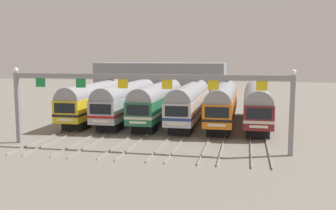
{
  "coord_description": "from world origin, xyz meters",
  "views": [
    {
      "loc": [
        8.5,
        -45.34,
        7.96
      ],
      "look_at": [
        -0.15,
        -2.74,
        2.49
      ],
      "focal_mm": 41.31,
      "sensor_mm": 36.0,
      "label": 1
    }
  ],
  "objects_px": {
    "commuter_train_orange": "(223,102)",
    "commuter_train_maroon": "(257,103)",
    "commuter_train_green": "(158,100)",
    "catenary_gantry": "(145,88)",
    "commuter_train_yellow": "(98,99)",
    "commuter_train_stainless": "(127,100)",
    "commuter_train_silver": "(190,101)"
  },
  "relations": [
    {
      "from": "commuter_train_orange",
      "to": "commuter_train_maroon",
      "type": "relative_size",
      "value": 1.0
    },
    {
      "from": "commuter_train_stainless",
      "to": "commuter_train_silver",
      "type": "distance_m",
      "value": 7.78
    },
    {
      "from": "commuter_train_yellow",
      "to": "commuter_train_silver",
      "type": "relative_size",
      "value": 1.0
    },
    {
      "from": "commuter_train_green",
      "to": "commuter_train_maroon",
      "type": "bearing_deg",
      "value": -0.02
    },
    {
      "from": "commuter_train_stainless",
      "to": "commuter_train_orange",
      "type": "height_order",
      "value": "commuter_train_orange"
    },
    {
      "from": "commuter_train_stainless",
      "to": "commuter_train_silver",
      "type": "relative_size",
      "value": 1.0
    },
    {
      "from": "commuter_train_stainless",
      "to": "commuter_train_orange",
      "type": "relative_size",
      "value": 1.0
    },
    {
      "from": "commuter_train_stainless",
      "to": "commuter_train_silver",
      "type": "height_order",
      "value": "commuter_train_silver"
    },
    {
      "from": "commuter_train_orange",
      "to": "commuter_train_green",
      "type": "bearing_deg",
      "value": 180.0
    },
    {
      "from": "commuter_train_yellow",
      "to": "commuter_train_silver",
      "type": "xyz_separation_m",
      "value": [
        11.68,
        0.0,
        0.0
      ]
    },
    {
      "from": "commuter_train_maroon",
      "to": "catenary_gantry",
      "type": "bearing_deg",
      "value": -125.79
    },
    {
      "from": "commuter_train_stainless",
      "to": "catenary_gantry",
      "type": "xyz_separation_m",
      "value": [
        5.84,
        -13.49,
        2.64
      ]
    },
    {
      "from": "catenary_gantry",
      "to": "commuter_train_maroon",
      "type": "bearing_deg",
      "value": 54.21
    },
    {
      "from": "commuter_train_silver",
      "to": "commuter_train_maroon",
      "type": "bearing_deg",
      "value": -0.03
    },
    {
      "from": "commuter_train_stainless",
      "to": "commuter_train_green",
      "type": "xyz_separation_m",
      "value": [
        3.89,
        0.0,
        0.0
      ]
    },
    {
      "from": "commuter_train_stainless",
      "to": "commuter_train_orange",
      "type": "distance_m",
      "value": 11.68
    },
    {
      "from": "commuter_train_green",
      "to": "commuter_train_silver",
      "type": "relative_size",
      "value": 1.0
    },
    {
      "from": "commuter_train_orange",
      "to": "commuter_train_maroon",
      "type": "xyz_separation_m",
      "value": [
        3.89,
        -0.0,
        -0.0
      ]
    },
    {
      "from": "catenary_gantry",
      "to": "commuter_train_stainless",
      "type": "bearing_deg",
      "value": 113.39
    },
    {
      "from": "commuter_train_green",
      "to": "commuter_train_silver",
      "type": "distance_m",
      "value": 3.89
    },
    {
      "from": "commuter_train_yellow",
      "to": "commuter_train_green",
      "type": "relative_size",
      "value": 1.0
    },
    {
      "from": "commuter_train_stainless",
      "to": "commuter_train_maroon",
      "type": "distance_m",
      "value": 15.57
    },
    {
      "from": "commuter_train_orange",
      "to": "commuter_train_maroon",
      "type": "height_order",
      "value": "commuter_train_orange"
    },
    {
      "from": "commuter_train_green",
      "to": "catenary_gantry",
      "type": "distance_m",
      "value": 13.89
    },
    {
      "from": "commuter_train_maroon",
      "to": "commuter_train_stainless",
      "type": "bearing_deg",
      "value": 180.0
    },
    {
      "from": "commuter_train_green",
      "to": "catenary_gantry",
      "type": "relative_size",
      "value": 0.73
    },
    {
      "from": "commuter_train_stainless",
      "to": "commuter_train_silver",
      "type": "bearing_deg",
      "value": 0.03
    },
    {
      "from": "commuter_train_yellow",
      "to": "catenary_gantry",
      "type": "relative_size",
      "value": 0.73
    },
    {
      "from": "commuter_train_maroon",
      "to": "catenary_gantry",
      "type": "height_order",
      "value": "catenary_gantry"
    },
    {
      "from": "commuter_train_orange",
      "to": "catenary_gantry",
      "type": "height_order",
      "value": "catenary_gantry"
    },
    {
      "from": "commuter_train_yellow",
      "to": "commuter_train_stainless",
      "type": "height_order",
      "value": "commuter_train_yellow"
    },
    {
      "from": "commuter_train_yellow",
      "to": "catenary_gantry",
      "type": "height_order",
      "value": "catenary_gantry"
    }
  ]
}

